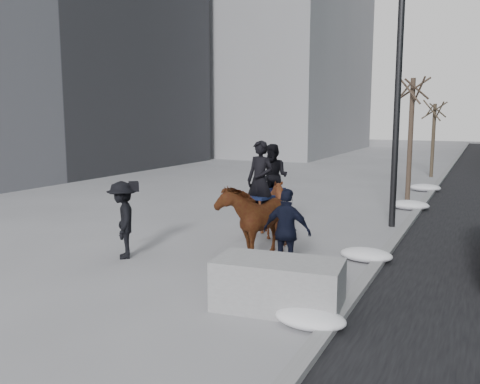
% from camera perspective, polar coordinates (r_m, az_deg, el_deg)
% --- Properties ---
extents(ground, '(120.00, 120.00, 0.00)m').
position_cam_1_polar(ground, '(10.76, -2.83, -8.79)').
color(ground, gray).
rests_on(ground, ground).
extents(curb, '(0.25, 90.00, 0.12)m').
position_cam_1_polar(curb, '(19.35, 19.79, -1.28)').
color(curb, gray).
rests_on(curb, ground).
extents(planter, '(2.21, 1.28, 0.84)m').
position_cam_1_polar(planter, '(8.62, 4.31, -10.34)').
color(planter, '#959698').
rests_on(planter, ground).
extents(tree_near, '(1.20, 1.20, 5.06)m').
position_cam_1_polar(tree_near, '(19.75, 18.61, 6.17)').
color(tree_near, '#3B2E22').
rests_on(tree_near, ground).
extents(tree_far, '(1.20, 1.20, 4.23)m').
position_cam_1_polar(tree_far, '(28.40, 20.88, 5.83)').
color(tree_far, '#372B20').
rests_on(tree_far, ground).
extents(mounted_left, '(1.28, 2.19, 2.65)m').
position_cam_1_polar(mounted_left, '(11.53, 1.99, -2.54)').
color(mounted_left, '#4F1A0F').
rests_on(mounted_left, ground).
extents(mounted_right, '(1.40, 1.56, 2.48)m').
position_cam_1_polar(mounted_right, '(13.35, 3.56, -0.99)').
color(mounted_right, '#47180E').
rests_on(mounted_right, ground).
extents(feeder, '(1.05, 0.88, 1.75)m').
position_cam_1_polar(feeder, '(10.40, 5.30, -4.42)').
color(feeder, black).
rests_on(feeder, ground).
extents(camera_crew, '(1.23, 1.29, 1.75)m').
position_cam_1_polar(camera_crew, '(11.77, -13.04, -3.03)').
color(camera_crew, black).
rests_on(camera_crew, ground).
extents(lamppost, '(0.25, 1.74, 9.09)m').
position_cam_1_polar(lamppost, '(15.14, 17.41, 14.98)').
color(lamppost, black).
rests_on(lamppost, ground).
extents(snow_piles, '(1.29, 16.34, 0.33)m').
position_cam_1_polar(snow_piles, '(16.11, 17.43, -2.74)').
color(snow_piles, white).
rests_on(snow_piles, ground).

